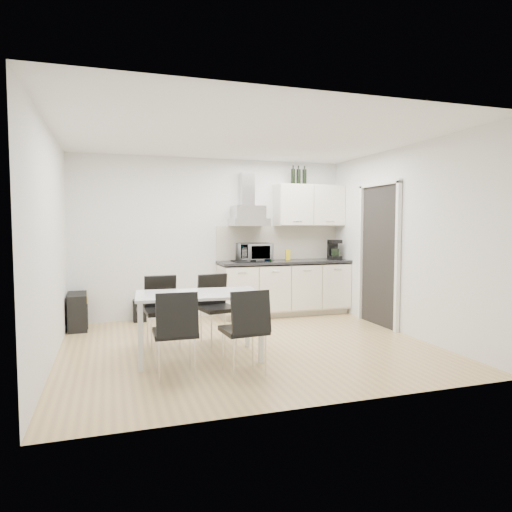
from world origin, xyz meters
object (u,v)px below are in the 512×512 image
at_px(chair_near_left, 175,334).
at_px(floor_speaker, 140,311).
at_px(kitchenette, 286,266).
at_px(chair_far_right, 218,310).
at_px(chair_far_left, 163,312).
at_px(guitar_amp, 78,311).
at_px(dining_table, 199,300).
at_px(chair_near_right, 244,331).

distance_m(chair_near_left, floor_speaker, 2.81).
bearing_deg(kitchenette, chair_far_right, -135.29).
xyz_separation_m(chair_far_left, guitar_amp, (-1.08, 1.38, -0.18)).
relative_size(chair_near_left, guitar_amp, 1.38).
xyz_separation_m(dining_table, chair_far_right, (0.36, 0.55, -0.23)).
distance_m(kitchenette, dining_table, 2.78).
xyz_separation_m(kitchenette, chair_near_right, (-1.54, -2.73, -0.39)).
height_order(chair_far_right, chair_near_left, same).
height_order(dining_table, chair_far_right, chair_far_right).
bearing_deg(chair_far_right, dining_table, 45.83).
relative_size(kitchenette, dining_table, 1.75).
bearing_deg(guitar_amp, chair_near_right, -59.23).
distance_m(dining_table, floor_speaker, 2.33).
bearing_deg(chair_near_right, floor_speaker, 101.60).
distance_m(dining_table, chair_near_right, 0.79).
bearing_deg(floor_speaker, chair_near_left, -87.01).
bearing_deg(dining_table, chair_far_right, 61.17).
bearing_deg(chair_far_left, dining_table, 117.22).
relative_size(chair_far_left, floor_speaker, 2.57).
bearing_deg(guitar_amp, chair_far_right, -41.33).
distance_m(chair_far_right, chair_near_left, 1.33).
distance_m(dining_table, guitar_amp, 2.45).
bearing_deg(chair_far_left, floor_speaker, -86.80).
bearing_deg(chair_far_right, chair_far_left, -13.73).
bearing_deg(floor_speaker, guitar_amp, -164.92).
distance_m(kitchenette, chair_near_right, 3.16).
xyz_separation_m(chair_near_left, floor_speaker, (-0.17, 2.79, -0.27)).
relative_size(dining_table, chair_near_left, 1.64).
bearing_deg(chair_far_right, chair_near_left, 46.83).
height_order(dining_table, chair_near_left, chair_near_left).
bearing_deg(guitar_amp, kitchenette, -1.20).
relative_size(chair_far_right, chair_near_right, 1.00).
bearing_deg(kitchenette, chair_far_left, -146.37).
distance_m(chair_near_left, chair_near_right, 0.69).
relative_size(kitchenette, floor_speaker, 7.36).
bearing_deg(guitar_amp, dining_table, -56.88).
xyz_separation_m(dining_table, chair_near_left, (-0.35, -0.58, -0.23)).
xyz_separation_m(kitchenette, dining_table, (-1.87, -2.05, -0.16)).
relative_size(chair_far_left, guitar_amp, 1.38).
bearing_deg(chair_near_left, chair_far_left, 90.70).
distance_m(chair_far_left, chair_far_right, 0.69).
bearing_deg(guitar_amp, floor_speaker, 12.89).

